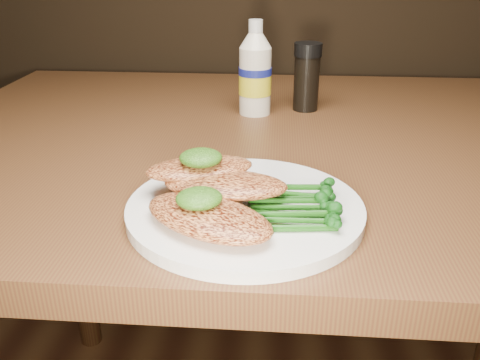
# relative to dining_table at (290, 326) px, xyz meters

# --- Properties ---
(dining_table) EXTENTS (1.20, 0.80, 0.75)m
(dining_table) POSITION_rel_dining_table_xyz_m (0.00, 0.00, 0.00)
(dining_table) COLOR #4A2716
(dining_table) RESTS_ON floor
(plate) EXTENTS (0.25, 0.25, 0.01)m
(plate) POSITION_rel_dining_table_xyz_m (-0.07, -0.26, 0.38)
(plate) COLOR white
(plate) RESTS_ON dining_table
(chicken_front) EXTENTS (0.16, 0.14, 0.02)m
(chicken_front) POSITION_rel_dining_table_xyz_m (-0.10, -0.32, 0.40)
(chicken_front) COLOR #D98245
(chicken_front) RESTS_ON plate
(chicken_mid) EXTENTS (0.14, 0.07, 0.02)m
(chicken_mid) POSITION_rel_dining_table_xyz_m (-0.09, -0.26, 0.41)
(chicken_mid) COLOR #D98245
(chicken_mid) RESTS_ON plate
(chicken_back) EXTENTS (0.13, 0.10, 0.02)m
(chicken_back) POSITION_rel_dining_table_xyz_m (-0.12, -0.23, 0.41)
(chicken_back) COLOR #D98245
(chicken_back) RESTS_ON plate
(pesto_front) EXTENTS (0.06, 0.05, 0.02)m
(pesto_front) POSITION_rel_dining_table_xyz_m (-0.11, -0.31, 0.42)
(pesto_front) COLOR black
(pesto_front) RESTS_ON chicken_front
(pesto_back) EXTENTS (0.05, 0.05, 0.02)m
(pesto_back) POSITION_rel_dining_table_xyz_m (-0.12, -0.24, 0.43)
(pesto_back) COLOR black
(pesto_back) RESTS_ON chicken_back
(broccolini_bundle) EXTENTS (0.13, 0.11, 0.02)m
(broccolini_bundle) POSITION_rel_dining_table_xyz_m (-0.02, -0.28, 0.40)
(broccolini_bundle) COLOR #184E11
(broccolini_bundle) RESTS_ON plate
(mayo_bottle) EXTENTS (0.06, 0.06, 0.16)m
(mayo_bottle) POSITION_rel_dining_table_xyz_m (-0.07, 0.10, 0.45)
(mayo_bottle) COLOR white
(mayo_bottle) RESTS_ON dining_table
(pepper_grinder) EXTENTS (0.06, 0.06, 0.12)m
(pepper_grinder) POSITION_rel_dining_table_xyz_m (0.01, 0.13, 0.43)
(pepper_grinder) COLOR black
(pepper_grinder) RESTS_ON dining_table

